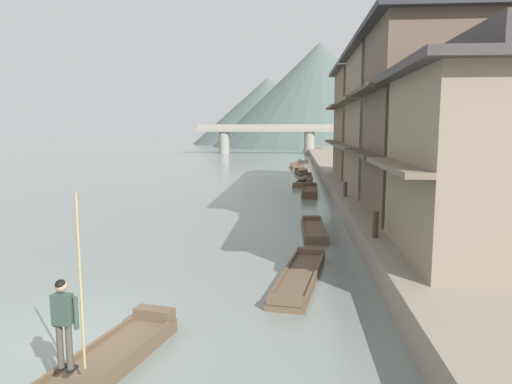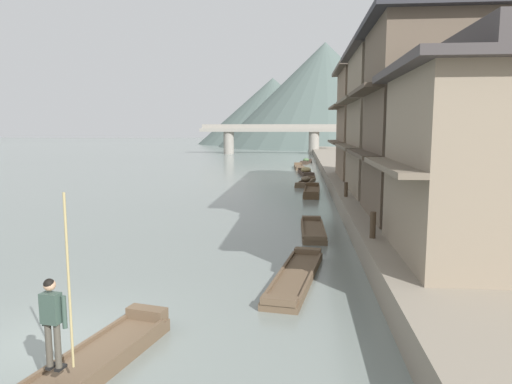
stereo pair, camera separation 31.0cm
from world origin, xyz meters
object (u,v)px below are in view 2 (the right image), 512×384
boat_foreground_poled (89,365)px  boat_moored_nearest (313,230)px  boatman_person (53,313)px  house_waterfront_nearest (505,153)px  boat_moored_second (312,192)px  mooring_post_dock_near (373,225)px  boat_midriver_upstream (306,182)px  mooring_post_dock_mid (346,189)px  house_waterfront_tall (393,117)px  stone_bridge (271,135)px  house_waterfront_second (444,112)px  boat_midriver_drifting (306,172)px  boat_moored_third (299,167)px  boat_moored_far (306,162)px  boat_upstream_distant (296,277)px  house_waterfront_narrow (368,119)px

boat_foreground_poled → boat_moored_nearest: boat_foreground_poled is taller
boatman_person → house_waterfront_nearest: house_waterfront_nearest is taller
boat_moored_second → mooring_post_dock_near: 17.04m
boat_midriver_upstream → mooring_post_dock_mid: mooring_post_dock_mid is taller
house_waterfront_tall → stone_bridge: house_waterfront_tall is taller
house_waterfront_second → stone_bridge: (-10.96, 62.35, -1.86)m
boat_moored_nearest → boat_foreground_poled: bearing=-109.9°
house_waterfront_tall → house_waterfront_nearest: bearing=-87.8°
boat_moored_second → boat_midriver_drifting: 13.14m
boat_midriver_drifting → house_waterfront_second: bearing=-78.5°
mooring_post_dock_mid → stone_bridge: bearing=97.6°
boatman_person → house_waterfront_nearest: 12.04m
boat_midriver_upstream → house_waterfront_nearest: bearing=-78.1°
boat_midriver_upstream → house_waterfront_second: size_ratio=0.65×
boat_moored_third → mooring_post_dock_near: 37.43m
boat_moored_far → house_waterfront_tall: house_waterfront_tall is taller
house_waterfront_nearest → mooring_post_dock_near: house_waterfront_nearest is taller
boat_moored_far → boat_foreground_poled: bearing=-95.0°
mooring_post_dock_mid → boat_moored_second: bearing=102.8°
house_waterfront_second → stone_bridge: 63.33m
boat_moored_far → boat_upstream_distant: boat_moored_far is taller
boat_foreground_poled → boat_moored_third: 45.35m
house_waterfront_narrow → stone_bridge: (-10.12, 46.28, -1.85)m
boat_foreground_poled → house_waterfront_second: bearing=51.3°
boat_moored_third → boat_upstream_distant: bearing=-89.9°
house_waterfront_second → house_waterfront_narrow: size_ratio=1.00×
boat_moored_far → house_waterfront_narrow: bearing=-80.3°
boat_foreground_poled → stone_bridge: stone_bridge is taller
boat_foreground_poled → house_waterfront_tall: house_waterfront_tall is taller
boat_foreground_poled → boat_upstream_distant: 7.01m
boat_midriver_upstream → house_waterfront_narrow: (4.51, -2.54, 5.01)m
stone_bridge → boat_foreground_poled: bearing=-89.0°
boatman_person → boat_upstream_distant: bearing=59.2°
boat_upstream_distant → stone_bridge: (-5.07, 68.60, 3.23)m
boatman_person → house_waterfront_narrow: size_ratio=0.35×
boat_foreground_poled → boat_midriver_upstream: boat_midriver_upstream is taller
boat_moored_far → boat_midriver_upstream: bearing=-90.6°
boat_moored_third → boat_midriver_upstream: (0.61, -14.46, 0.03)m
boat_foreground_poled → house_waterfront_narrow: size_ratio=0.52×
boat_midriver_drifting → stone_bridge: (-5.69, 36.55, 3.08)m
boat_moored_third → house_waterfront_second: (5.96, -33.07, 5.04)m
mooring_post_dock_mid → house_waterfront_narrow: bearing=76.8°
boat_moored_second → boat_upstream_distant: boat_moored_second is taller
boat_moored_second → house_waterfront_second: 14.52m
house_waterfront_second → house_waterfront_narrow: 16.09m
boat_moored_second → house_waterfront_second: bearing=-68.5°
boat_moored_far → boat_midriver_drifting: boat_midriver_drifting is taller
boat_moored_nearest → boat_moored_second: 12.36m
house_waterfront_second → house_waterfront_narrow: bearing=93.0°
boat_midriver_upstream → boat_upstream_distant: (-0.55, -24.86, -0.08)m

